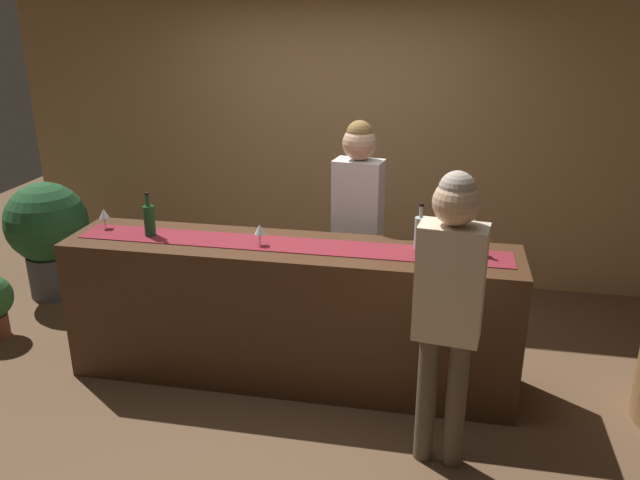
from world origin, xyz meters
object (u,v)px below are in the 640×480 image
at_px(wine_bottle_clear, 420,232).
at_px(wine_glass_mid_counter, 260,230).
at_px(wine_glass_near_customer, 104,214).
at_px(customer_sipping, 449,293).
at_px(potted_plant_tall, 48,231).
at_px(wine_bottle_amber, 469,235).
at_px(bartender, 358,211).
at_px(wine_bottle_green, 149,220).

height_order(wine_bottle_clear, wine_glass_mid_counter, wine_bottle_clear).
bearing_deg(wine_glass_near_customer, customer_sipping, -17.96).
bearing_deg(potted_plant_tall, wine_bottle_amber, -13.11).
xyz_separation_m(wine_bottle_amber, bartender, (-0.76, 0.49, -0.04)).
distance_m(wine_bottle_amber, potted_plant_tall, 3.63).
xyz_separation_m(bartender, customer_sipping, (0.65, -1.27, -0.01)).
distance_m(wine_glass_mid_counter, customer_sipping, 1.36).
bearing_deg(wine_bottle_amber, customer_sipping, -98.18).
height_order(wine_glass_near_customer, customer_sipping, customer_sipping).
relative_size(wine_bottle_green, customer_sipping, 0.18).
xyz_separation_m(wine_bottle_clear, wine_glass_mid_counter, (-1.01, -0.13, -0.01)).
xyz_separation_m(wine_bottle_clear, potted_plant_tall, (-3.20, 0.82, -0.49)).
height_order(wine_bottle_clear, customer_sipping, customer_sipping).
relative_size(wine_bottle_clear, wine_glass_mid_counter, 2.10).
relative_size(wine_glass_near_customer, bartender, 0.09).
distance_m(wine_bottle_green, wine_bottle_clear, 1.78).
xyz_separation_m(wine_bottle_amber, wine_glass_mid_counter, (-1.31, -0.13, -0.01)).
height_order(wine_glass_near_customer, bartender, bartender).
xyz_separation_m(wine_bottle_green, wine_bottle_clear, (1.77, 0.10, 0.00)).
relative_size(customer_sipping, potted_plant_tall, 1.65).
relative_size(wine_bottle_amber, wine_glass_near_customer, 2.10).
bearing_deg(customer_sipping, wine_bottle_green, 168.46).
distance_m(wine_bottle_clear, wine_glass_mid_counter, 1.02).
bearing_deg(wine_bottle_clear, wine_glass_near_customer, -179.38).
relative_size(wine_bottle_amber, bartender, 0.18).
relative_size(wine_bottle_clear, potted_plant_tall, 0.30).
xyz_separation_m(wine_bottle_green, customer_sipping, (1.96, -0.68, -0.05)).
distance_m(wine_bottle_green, potted_plant_tall, 1.77).
relative_size(wine_bottle_amber, potted_plant_tall, 0.30).
distance_m(wine_bottle_clear, customer_sipping, 0.80).
height_order(wine_bottle_clear, wine_bottle_amber, same).
bearing_deg(wine_glass_near_customer, potted_plant_tall, 141.48).
height_order(wine_glass_mid_counter, customer_sipping, customer_sipping).
height_order(bartender, potted_plant_tall, bartender).
distance_m(wine_glass_mid_counter, potted_plant_tall, 2.44).
xyz_separation_m(wine_bottle_green, wine_bottle_amber, (2.08, 0.11, 0.00)).
bearing_deg(bartender, wine_glass_mid_counter, 57.16).
bearing_deg(potted_plant_tall, bartender, -6.82).
height_order(wine_bottle_green, customer_sipping, customer_sipping).
height_order(wine_bottle_clear, bartender, bartender).
bearing_deg(bartender, potted_plant_tall, 1.58).
bearing_deg(wine_bottle_amber, potted_plant_tall, 166.89).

